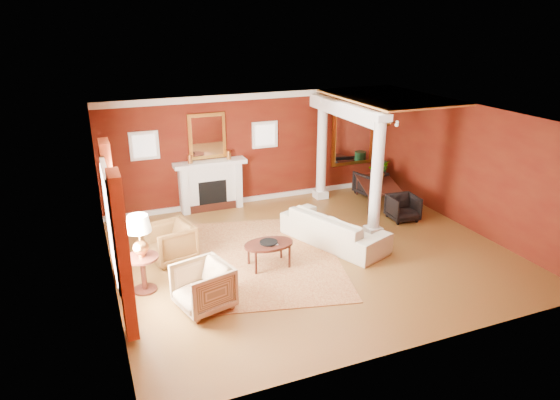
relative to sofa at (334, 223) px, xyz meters
name	(u,v)px	position (x,y,z in m)	size (l,w,h in m)	color
ground	(312,253)	(-0.66, -0.25, -0.48)	(8.00, 8.00, 0.00)	brown
room_shell	(314,161)	(-0.66, -0.25, 1.54)	(8.04, 7.04, 2.92)	#5C1D0C
fireplace	(211,185)	(-1.96, 3.07, 0.17)	(1.85, 0.42, 1.29)	white
overmantel_mirror	(207,136)	(-1.96, 3.21, 1.42)	(0.95, 0.07, 1.15)	gold
flank_window_left	(144,146)	(-3.51, 3.22, 1.32)	(0.70, 0.07, 0.70)	white
flank_window_right	(265,135)	(-0.41, 3.22, 1.32)	(0.70, 0.07, 0.70)	white
left_window	(116,230)	(-4.55, -0.85, 0.95)	(0.21, 2.55, 2.60)	white
column_front	(377,176)	(1.04, 0.05, 0.95)	(0.36, 0.36, 2.80)	white
column_back	(322,147)	(1.04, 2.75, 0.95)	(0.36, 0.36, 2.80)	white
header_beam	(344,110)	(1.04, 1.65, 2.14)	(0.30, 3.20, 0.32)	white
amber_ceiling	(389,97)	(2.19, 1.50, 2.39)	(2.30, 3.40, 0.04)	#E39242
dining_mirror	(353,136)	(2.24, 3.21, 1.07)	(1.30, 0.07, 1.70)	gold
chandelier	(388,122)	(2.24, 1.55, 1.77)	(0.60, 0.62, 0.75)	#C27D3D
crown_trim	(255,96)	(-0.66, 3.21, 2.34)	(8.00, 0.08, 0.16)	white
base_trim	(257,198)	(-0.66, 3.21, -0.42)	(8.00, 0.08, 0.12)	white
rug	(265,257)	(-1.67, -0.09, -0.47)	(2.99, 3.99, 0.02)	maroon
sofa	(334,223)	(0.00, 0.00, 0.00)	(2.45, 0.71, 0.96)	beige
armchair_leopard	(171,241)	(-3.47, 0.55, -0.04)	(0.85, 0.79, 0.87)	black
armchair_stripe	(203,285)	(-3.29, -1.46, -0.04)	(0.86, 0.81, 0.89)	tan
coffee_table	(269,245)	(-1.71, -0.47, -0.01)	(1.01, 1.01, 0.51)	black
coffee_book	(269,239)	(-1.73, -0.52, 0.14)	(0.16, 0.02, 0.22)	black
side_table	(140,241)	(-4.16, -0.50, 0.52)	(0.59, 0.59, 1.48)	black
dining_table	(379,187)	(2.25, 1.73, -0.01)	(1.68, 0.59, 0.94)	black
dining_chair_near	(403,207)	(2.20, 0.57, -0.13)	(0.67, 0.63, 0.69)	black
dining_chair_far	(370,182)	(2.45, 2.48, -0.11)	(0.72, 0.67, 0.74)	black
green_urn	(380,179)	(2.84, 2.61, -0.12)	(0.38, 0.38, 0.91)	#133D1F
potted_plant	(379,162)	(2.21, 1.77, 0.69)	(0.54, 0.60, 0.47)	#26591E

